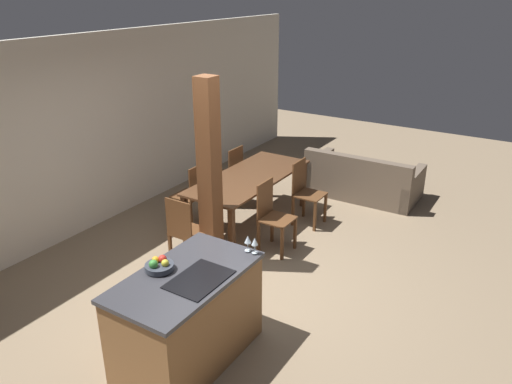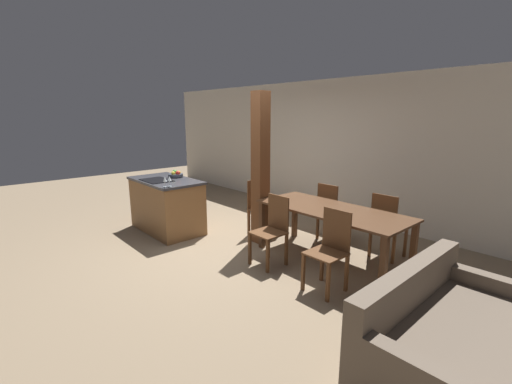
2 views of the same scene
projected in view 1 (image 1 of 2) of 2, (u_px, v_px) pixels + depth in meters
The scene contains 14 objects.
ground_plane at pixel (243, 286), 5.87m from camera, with size 16.00×16.00×0.00m, color #847056.
wall_back at pixel (70, 140), 6.70m from camera, with size 11.20×0.08×2.70m.
kitchen_island at pixel (188, 317), 4.58m from camera, with size 1.42×0.80×0.93m.
fruit_bowl at pixel (159, 265), 4.45m from camera, with size 0.26×0.26×0.12m.
wine_glass_near at pixel (255, 242), 4.69m from camera, with size 0.06×0.06×0.16m.
wine_glass_middle at pixel (248, 240), 4.73m from camera, with size 0.06×0.06×0.16m.
dining_table at pixel (249, 182), 7.14m from camera, with size 2.12×0.88×0.76m.
dining_chair_near_left at pixel (272, 215), 6.51m from camera, with size 0.40×0.40×0.95m.
dining_chair_near_right at pixel (305, 191), 7.26m from camera, with size 0.40×0.40×0.95m.
dining_chair_far_left at pixel (192, 194), 7.16m from camera, with size 0.40×0.40×0.95m.
dining_chair_far_right at pixel (230, 174), 7.91m from camera, with size 0.40×0.40×0.95m.
dining_chair_head_end at pixel (186, 231), 6.09m from camera, with size 0.40×0.40×0.95m.
couch at pixel (363, 181), 8.30m from camera, with size 0.96×1.79×0.77m.
timber_post at pixel (210, 177), 5.90m from camera, with size 0.22×0.22×2.37m.
Camera 1 is at (-4.14, -2.76, 3.30)m, focal length 35.00 mm.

